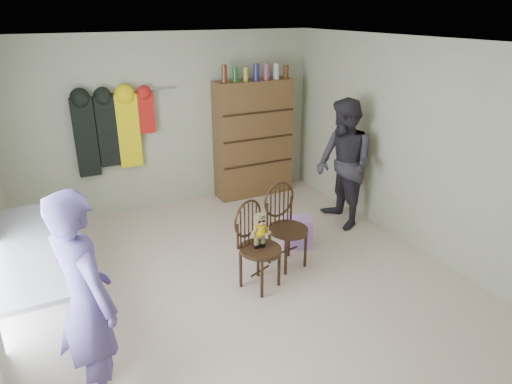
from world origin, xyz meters
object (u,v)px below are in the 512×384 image
chair_far (285,222)px  dresser (253,138)px  counter (42,292)px  chair_front (257,239)px

chair_far → dresser: dresser is taller
counter → chair_front: 2.07m
chair_front → counter: bearing=154.6°
chair_far → dresser: (0.65, 2.13, 0.39)m
counter → chair_front: bearing=-2.7°
counter → dresser: (3.20, 2.30, 0.44)m
chair_front → chair_far: (0.49, 0.26, -0.03)m
dresser → counter: bearing=-144.3°
counter → chair_far: 2.56m
chair_front → dresser: bearing=41.8°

